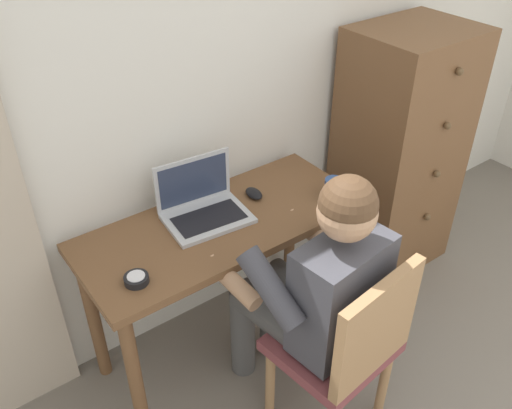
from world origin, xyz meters
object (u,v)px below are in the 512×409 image
Objects in this scene: computer_mouse at (254,193)px; desk_clock at (136,279)px; person_seated at (314,285)px; coffee_mug at (334,189)px; laptop at (203,205)px; desk at (223,245)px; dresser at (399,154)px; chair at (347,346)px.

computer_mouse is 1.11× the size of desk_clock.
person_seated is 0.51m from coffee_mug.
laptop is at bearing 104.94° from person_seated.
dresser reaches higher than desk.
person_seated reaches higher than desk.
desk_clock is (-0.57, 0.52, 0.27)m from chair.
person_seated is 10.03× the size of coffee_mug.
desk_clock is (-1.59, -0.16, 0.10)m from dresser.
desk is at bearing -64.50° from laptop.
dresser is 13.32× the size of computer_mouse.
dresser is 0.69m from coffee_mug.
chair is at bearing -84.12° from person_seated.
person_seated is 0.65m from desk_clock.
person_seated is 13.38× the size of desk_clock.
chair is at bearing -42.11° from desk_clock.
desk is 13.48× the size of desk_clock.
person_seated is 12.04× the size of computer_mouse.
chair is at bearing -77.29° from laptop.
coffee_mug is at bearing -34.11° from computer_mouse.
chair is 0.82m from desk_clock.
chair is 0.69m from coffee_mug.
dresser is at bearing 15.54° from coffee_mug.
coffee_mug is (-0.65, -0.18, 0.13)m from dresser.
person_seated is at bearing -140.80° from coffee_mug.
computer_mouse is at bearing 18.30° from desk.
desk_clock is 0.94m from coffee_mug.
coffee_mug is at bearing -164.46° from dresser.
desk_clock is at bearing -164.70° from desk.
person_seated is (0.10, -0.46, 0.06)m from desk.
desk_clock is at bearing -153.30° from laptop.
desk is 0.91× the size of dresser.
person_seated is (-0.02, 0.18, 0.18)m from chair.
chair is 2.44× the size of laptop.
desk is at bearing 102.88° from person_seated.
coffee_mug is (0.49, -0.14, 0.17)m from desk.
chair is 0.76m from computer_mouse.
person_seated is 0.57m from laptop.
chair is (0.12, -0.64, -0.12)m from desk.
chair is 0.80m from laptop.
laptop is (-0.16, 0.72, 0.30)m from chair.
desk is 1.01× the size of person_seated.
dresser reaches higher than desk_clock.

